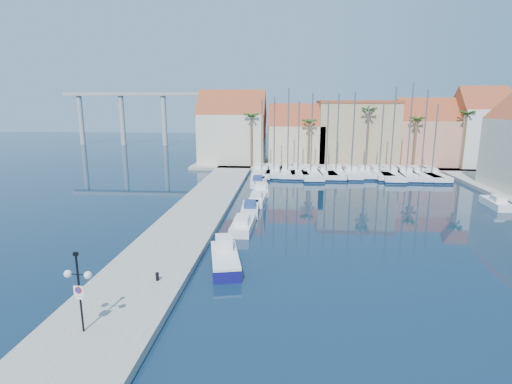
% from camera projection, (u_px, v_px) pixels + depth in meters
% --- Properties ---
extents(ground, '(260.00, 260.00, 0.00)m').
position_uv_depth(ground, '(280.00, 261.00, 29.76)').
color(ground, black).
rests_on(ground, ground).
extents(quay_west, '(6.00, 77.00, 0.50)m').
position_uv_depth(quay_west, '(200.00, 209.00, 43.54)').
color(quay_west, gray).
rests_on(quay_west, ground).
extents(shore_north, '(54.00, 16.00, 0.50)m').
position_uv_depth(shore_north, '(338.00, 164.00, 75.64)').
color(shore_north, gray).
rests_on(shore_north, ground).
extents(lamp_post, '(1.41, 0.44, 4.15)m').
position_uv_depth(lamp_post, '(78.00, 280.00, 19.08)').
color(lamp_post, black).
rests_on(lamp_post, quay_west).
extents(bollard, '(0.22, 0.22, 0.54)m').
position_uv_depth(bollard, '(157.00, 276.00, 25.25)').
color(bollard, black).
rests_on(bollard, quay_west).
extents(fishing_boat, '(2.99, 5.83, 1.95)m').
position_uv_depth(fishing_boat, '(225.00, 258.00, 28.66)').
color(fishing_boat, '#12105D').
rests_on(fishing_boat, ground).
extents(motorboat_west_0, '(1.96, 5.68, 1.40)m').
position_uv_depth(motorboat_west_0, '(243.00, 224.00, 37.01)').
color(motorboat_west_0, white).
rests_on(motorboat_west_0, ground).
extents(motorboat_west_1, '(1.99, 5.48, 1.40)m').
position_uv_depth(motorboat_west_1, '(250.00, 208.00, 42.67)').
color(motorboat_west_1, white).
rests_on(motorboat_west_1, ground).
extents(motorboat_west_2, '(2.00, 5.55, 1.40)m').
position_uv_depth(motorboat_west_2, '(257.00, 199.00, 46.89)').
color(motorboat_west_2, white).
rests_on(motorboat_west_2, ground).
extents(motorboat_west_3, '(2.28, 5.96, 1.40)m').
position_uv_depth(motorboat_west_3, '(261.00, 189.00, 52.28)').
color(motorboat_west_3, white).
rests_on(motorboat_west_3, ground).
extents(motorboat_west_4, '(1.83, 5.65, 1.40)m').
position_uv_depth(motorboat_west_4, '(258.00, 181.00, 57.33)').
color(motorboat_west_4, white).
rests_on(motorboat_west_4, ground).
extents(motorboat_west_5, '(2.67, 7.57, 1.40)m').
position_uv_depth(motorboat_west_5, '(261.00, 176.00, 61.71)').
color(motorboat_west_5, white).
rests_on(motorboat_west_5, ground).
extents(motorboat_east_1, '(1.91, 5.21, 1.40)m').
position_uv_depth(motorboat_east_1, '(496.00, 203.00, 45.06)').
color(motorboat_east_1, white).
rests_on(motorboat_east_1, ground).
extents(sailboat_0, '(3.10, 10.99, 12.13)m').
position_uv_depth(sailboat_0, '(262.00, 172.00, 65.12)').
color(sailboat_0, white).
rests_on(sailboat_0, ground).
extents(sailboat_1, '(2.88, 9.29, 12.43)m').
position_uv_depth(sailboat_1, '(274.00, 172.00, 65.13)').
color(sailboat_1, white).
rests_on(sailboat_1, ground).
extents(sailboat_2, '(2.53, 9.40, 13.78)m').
position_uv_depth(sailboat_2, '(287.00, 172.00, 64.66)').
color(sailboat_2, white).
rests_on(sailboat_2, ground).
extents(sailboat_3, '(3.45, 10.43, 11.83)m').
position_uv_depth(sailboat_3, '(297.00, 172.00, 64.96)').
color(sailboat_3, white).
rests_on(sailboat_3, ground).
extents(sailboat_4, '(3.81, 11.86, 13.05)m').
position_uv_depth(sailboat_4, '(310.00, 173.00, 63.91)').
color(sailboat_4, white).
rests_on(sailboat_4, ground).
extents(sailboat_5, '(3.26, 9.72, 11.77)m').
position_uv_depth(sailboat_5, '(325.00, 173.00, 64.09)').
color(sailboat_5, white).
rests_on(sailboat_5, ground).
extents(sailboat_6, '(3.38, 10.62, 12.98)m').
position_uv_depth(sailboat_6, '(336.00, 172.00, 64.37)').
color(sailboat_6, white).
rests_on(sailboat_6, ground).
extents(sailboat_7, '(2.56, 9.19, 13.19)m').
position_uv_depth(sailboat_7, '(351.00, 173.00, 63.94)').
color(sailboat_7, white).
rests_on(sailboat_7, ground).
extents(sailboat_8, '(2.59, 8.31, 11.18)m').
position_uv_depth(sailboat_8, '(364.00, 173.00, 64.23)').
color(sailboat_8, white).
rests_on(sailboat_8, ground).
extents(sailboat_9, '(3.22, 9.83, 11.37)m').
position_uv_depth(sailboat_9, '(378.00, 173.00, 63.77)').
color(sailboat_9, white).
rests_on(sailboat_9, ground).
extents(sailboat_10, '(3.92, 12.01, 13.98)m').
position_uv_depth(sailboat_10, '(389.00, 174.00, 63.27)').
color(sailboat_10, white).
rests_on(sailboat_10, ground).
extents(sailboat_11, '(3.01, 10.39, 14.41)m').
position_uv_depth(sailboat_11, '(405.00, 174.00, 62.98)').
color(sailboat_11, white).
rests_on(sailboat_11, ground).
extents(sailboat_12, '(3.77, 11.39, 13.51)m').
position_uv_depth(sailboat_12, '(419.00, 174.00, 63.11)').
color(sailboat_12, white).
rests_on(sailboat_12, ground).
extents(sailboat_13, '(3.22, 10.54, 11.35)m').
position_uv_depth(sailboat_13, '(430.00, 175.00, 62.49)').
color(sailboat_13, white).
rests_on(sailboat_13, ground).
extents(building_0, '(12.30, 9.00, 13.50)m').
position_uv_depth(building_0, '(233.00, 130.00, 74.85)').
color(building_0, beige).
rests_on(building_0, shore_north).
extents(building_1, '(10.30, 8.00, 11.00)m').
position_uv_depth(building_1, '(297.00, 137.00, 74.19)').
color(building_1, tan).
rests_on(building_1, shore_north).
extents(building_2, '(14.20, 10.20, 11.50)m').
position_uv_depth(building_2, '(356.00, 132.00, 74.10)').
color(building_2, '#9C8960').
rests_on(building_2, shore_north).
extents(building_3, '(10.30, 8.00, 12.00)m').
position_uv_depth(building_3, '(424.00, 135.00, 72.28)').
color(building_3, tan).
rests_on(building_3, shore_north).
extents(building_4, '(8.30, 8.00, 14.00)m').
position_uv_depth(building_4, '(479.00, 130.00, 70.37)').
color(building_4, white).
rests_on(building_4, shore_north).
extents(palm_0, '(2.60, 2.60, 10.15)m').
position_uv_depth(palm_0, '(251.00, 118.00, 69.12)').
color(palm_0, brown).
rests_on(palm_0, shore_north).
extents(palm_1, '(2.60, 2.60, 9.15)m').
position_uv_depth(palm_1, '(309.00, 123.00, 68.55)').
color(palm_1, brown).
rests_on(palm_1, shore_north).
extents(palm_2, '(2.60, 2.60, 11.15)m').
position_uv_depth(palm_2, '(369.00, 112.00, 67.36)').
color(palm_2, brown).
rests_on(palm_2, shore_north).
extents(palm_3, '(2.60, 2.60, 9.65)m').
position_uv_depth(palm_3, '(417.00, 121.00, 67.05)').
color(palm_3, brown).
rests_on(palm_3, shore_north).
extents(palm_4, '(2.60, 2.60, 10.65)m').
position_uv_depth(palm_4, '(467.00, 115.00, 66.22)').
color(palm_4, brown).
rests_on(palm_4, shore_north).
extents(viaduct, '(48.00, 2.20, 14.45)m').
position_uv_depth(viaduct, '(146.00, 108.00, 110.36)').
color(viaduct, '#9E9E99').
rests_on(viaduct, ground).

